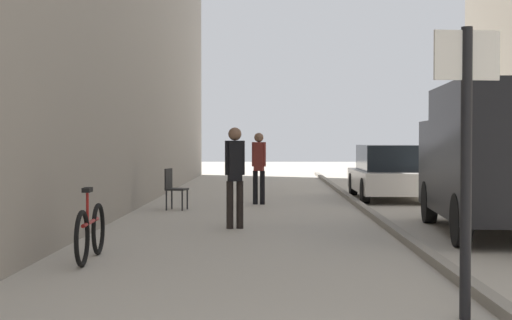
{
  "coord_description": "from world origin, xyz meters",
  "views": [
    {
      "loc": [
        -0.56,
        -2.84,
        1.61
      ],
      "look_at": [
        -0.8,
        11.54,
        1.22
      ],
      "focal_mm": 54.33,
      "sensor_mm": 36.0,
      "label": 1
    }
  ],
  "objects_px": {
    "pedestrian_mid_block": "(235,170)",
    "parked_car": "(389,173)",
    "pedestrian_main_foreground": "(259,163)",
    "cafe_chair_near_window": "(173,186)",
    "bicycle_leaning": "(90,232)",
    "street_sign_post": "(466,146)",
    "delivery_van": "(499,156)"
  },
  "relations": [
    {
      "from": "cafe_chair_near_window",
      "to": "parked_car",
      "type": "bearing_deg",
      "value": 132.27
    },
    {
      "from": "pedestrian_main_foreground",
      "to": "parked_car",
      "type": "bearing_deg",
      "value": -143.51
    },
    {
      "from": "delivery_van",
      "to": "parked_car",
      "type": "xyz_separation_m",
      "value": [
        -0.65,
        7.64,
        -0.62
      ]
    },
    {
      "from": "street_sign_post",
      "to": "bicycle_leaning",
      "type": "height_order",
      "value": "street_sign_post"
    },
    {
      "from": "pedestrian_mid_block",
      "to": "parked_car",
      "type": "bearing_deg",
      "value": -132.09
    },
    {
      "from": "pedestrian_mid_block",
      "to": "street_sign_post",
      "type": "distance_m",
      "value": 7.37
    },
    {
      "from": "parked_car",
      "to": "cafe_chair_near_window",
      "type": "xyz_separation_m",
      "value": [
        -5.4,
        -3.19,
        -0.17
      ]
    },
    {
      "from": "pedestrian_mid_block",
      "to": "cafe_chair_near_window",
      "type": "distance_m",
      "value": 4.01
    },
    {
      "from": "bicycle_leaning",
      "to": "pedestrian_main_foreground",
      "type": "bearing_deg",
      "value": 75.06
    },
    {
      "from": "pedestrian_mid_block",
      "to": "parked_car",
      "type": "distance_m",
      "value": 7.85
    },
    {
      "from": "parked_car",
      "to": "cafe_chair_near_window",
      "type": "bearing_deg",
      "value": -149.19
    },
    {
      "from": "pedestrian_mid_block",
      "to": "parked_car",
      "type": "xyz_separation_m",
      "value": [
        3.84,
        6.85,
        -0.34
      ]
    },
    {
      "from": "pedestrian_main_foreground",
      "to": "street_sign_post",
      "type": "xyz_separation_m",
      "value": [
        2.0,
        -12.13,
        0.53
      ]
    },
    {
      "from": "pedestrian_main_foreground",
      "to": "street_sign_post",
      "type": "height_order",
      "value": "street_sign_post"
    },
    {
      "from": "pedestrian_mid_block",
      "to": "parked_car",
      "type": "relative_size",
      "value": 0.43
    },
    {
      "from": "delivery_van",
      "to": "bicycle_leaning",
      "type": "distance_m",
      "value": 6.95
    },
    {
      "from": "parked_car",
      "to": "street_sign_post",
      "type": "xyz_separation_m",
      "value": [
        -1.47,
        -13.81,
        0.83
      ]
    },
    {
      "from": "street_sign_post",
      "to": "cafe_chair_near_window",
      "type": "relative_size",
      "value": 2.77
    },
    {
      "from": "bicycle_leaning",
      "to": "parked_car",
      "type": "bearing_deg",
      "value": 60.57
    },
    {
      "from": "pedestrian_mid_block",
      "to": "street_sign_post",
      "type": "bearing_deg",
      "value": 95.89
    },
    {
      "from": "delivery_van",
      "to": "cafe_chair_near_window",
      "type": "bearing_deg",
      "value": 147.31
    },
    {
      "from": "pedestrian_mid_block",
      "to": "street_sign_post",
      "type": "height_order",
      "value": "street_sign_post"
    },
    {
      "from": "cafe_chair_near_window",
      "to": "street_sign_post",
      "type": "bearing_deg",
      "value": 32.01
    },
    {
      "from": "pedestrian_main_foreground",
      "to": "street_sign_post",
      "type": "relative_size",
      "value": 0.68
    },
    {
      "from": "delivery_van",
      "to": "bicycle_leaning",
      "type": "height_order",
      "value": "delivery_van"
    },
    {
      "from": "pedestrian_main_foreground",
      "to": "cafe_chair_near_window",
      "type": "xyz_separation_m",
      "value": [
        -1.93,
        -1.5,
        -0.47
      ]
    },
    {
      "from": "pedestrian_main_foreground",
      "to": "delivery_van",
      "type": "bearing_deg",
      "value": 135.31
    },
    {
      "from": "pedestrian_mid_block",
      "to": "street_sign_post",
      "type": "xyz_separation_m",
      "value": [
        2.36,
        -6.97,
        0.5
      ]
    },
    {
      "from": "street_sign_post",
      "to": "cafe_chair_near_window",
      "type": "bearing_deg",
      "value": -77.89
    },
    {
      "from": "pedestrian_main_foreground",
      "to": "cafe_chair_near_window",
      "type": "distance_m",
      "value": 2.49
    },
    {
      "from": "bicycle_leaning",
      "to": "cafe_chair_near_window",
      "type": "distance_m",
      "value": 7.37
    },
    {
      "from": "street_sign_post",
      "to": "pedestrian_main_foreground",
      "type": "bearing_deg",
      "value": -88.81
    }
  ]
}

